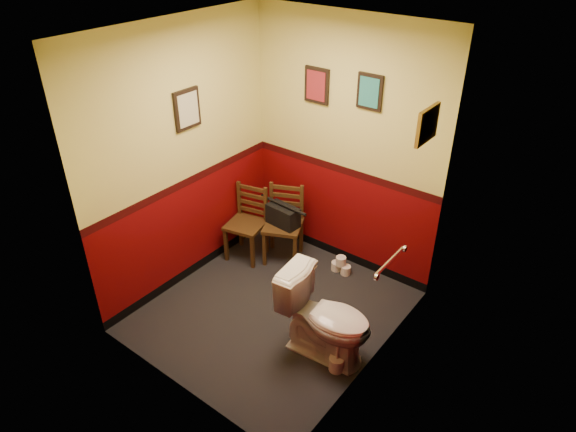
% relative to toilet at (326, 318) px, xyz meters
% --- Properties ---
extents(floor, '(2.20, 2.40, 0.00)m').
position_rel_toilet_xyz_m(floor, '(-0.72, 0.14, -0.41)').
color(floor, black).
rests_on(floor, ground).
extents(ceiling, '(2.20, 2.40, 0.00)m').
position_rel_toilet_xyz_m(ceiling, '(-0.72, 0.14, 2.29)').
color(ceiling, silver).
rests_on(ceiling, ground).
extents(wall_back, '(2.20, 0.00, 2.70)m').
position_rel_toilet_xyz_m(wall_back, '(-0.72, 1.34, 0.94)').
color(wall_back, '#5F0608').
rests_on(wall_back, ground).
extents(wall_front, '(2.20, 0.00, 2.70)m').
position_rel_toilet_xyz_m(wall_front, '(-0.72, -1.06, 0.94)').
color(wall_front, '#5F0608').
rests_on(wall_front, ground).
extents(wall_left, '(0.00, 2.40, 2.70)m').
position_rel_toilet_xyz_m(wall_left, '(-1.82, 0.14, 0.94)').
color(wall_left, '#5F0608').
rests_on(wall_left, ground).
extents(wall_right, '(0.00, 2.40, 2.70)m').
position_rel_toilet_xyz_m(wall_right, '(0.38, 0.14, 0.94)').
color(wall_right, '#5F0608').
rests_on(wall_right, ground).
extents(grab_bar, '(0.05, 0.56, 0.06)m').
position_rel_toilet_xyz_m(grab_bar, '(0.35, 0.39, 0.54)').
color(grab_bar, silver).
rests_on(grab_bar, wall_right).
extents(framed_print_back_a, '(0.28, 0.04, 0.36)m').
position_rel_toilet_xyz_m(framed_print_back_a, '(-1.07, 1.32, 1.54)').
color(framed_print_back_a, black).
rests_on(framed_print_back_a, wall_back).
extents(framed_print_back_b, '(0.26, 0.04, 0.34)m').
position_rel_toilet_xyz_m(framed_print_back_b, '(-0.47, 1.32, 1.59)').
color(framed_print_back_b, black).
rests_on(framed_print_back_b, wall_back).
extents(framed_print_left, '(0.04, 0.30, 0.38)m').
position_rel_toilet_xyz_m(framed_print_left, '(-1.80, 0.24, 1.44)').
color(framed_print_left, black).
rests_on(framed_print_left, wall_left).
extents(framed_print_right, '(0.04, 0.34, 0.28)m').
position_rel_toilet_xyz_m(framed_print_right, '(0.36, 0.74, 1.64)').
color(framed_print_right, olive).
rests_on(framed_print_right, wall_right).
extents(toilet, '(0.88, 0.55, 0.82)m').
position_rel_toilet_xyz_m(toilet, '(0.00, 0.00, 0.00)').
color(toilet, white).
rests_on(toilet, floor).
extents(toilet_brush, '(0.14, 0.14, 0.49)m').
position_rel_toilet_xyz_m(toilet_brush, '(0.19, -0.11, -0.33)').
color(toilet_brush, silver).
rests_on(toilet_brush, floor).
extents(chair_left, '(0.47, 0.47, 0.85)m').
position_rel_toilet_xyz_m(chair_left, '(-1.57, 0.74, 0.01)').
color(chair_left, '#422A13').
rests_on(chair_left, floor).
extents(chair_right, '(0.54, 0.54, 0.87)m').
position_rel_toilet_xyz_m(chair_right, '(-1.22, 0.96, 0.02)').
color(chair_right, '#422A13').
rests_on(chair_right, floor).
extents(handbag, '(0.38, 0.21, 0.27)m').
position_rel_toilet_xyz_m(handbag, '(-1.20, 0.93, 0.16)').
color(handbag, black).
rests_on(handbag, chair_right).
extents(tp_stack, '(0.23, 0.12, 0.20)m').
position_rel_toilet_xyz_m(tp_stack, '(-0.53, 1.10, -0.33)').
color(tp_stack, silver).
rests_on(tp_stack, floor).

